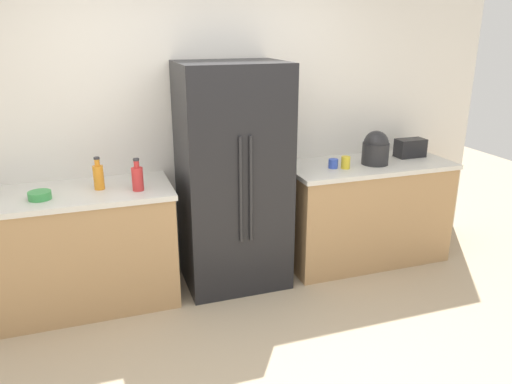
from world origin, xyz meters
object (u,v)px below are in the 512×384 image
at_px(bowl_a, 40,195).
at_px(toaster, 410,148).
at_px(rice_cooker, 376,148).
at_px(bottle_a, 99,176).
at_px(bottle_b, 138,178).
at_px(cup_c, 346,162).
at_px(refrigerator, 233,178).
at_px(cup_b, 333,164).

bearing_deg(bowl_a, toaster, 3.08).
relative_size(rice_cooker, bottle_a, 1.20).
bearing_deg(bottle_b, bottle_a, 155.72).
relative_size(rice_cooker, bottle_b, 1.22).
bearing_deg(toaster, rice_cooker, -165.14).
distance_m(toaster, bottle_b, 2.51).
xyz_separation_m(toaster, cup_c, (-0.76, -0.16, -0.03)).
bearing_deg(toaster, cup_c, -167.98).
distance_m(refrigerator, toaster, 1.75).
bearing_deg(toaster, bottle_b, -175.62).
relative_size(refrigerator, bowl_a, 11.64).
distance_m(toaster, bottle_a, 2.78).
relative_size(bottle_a, cup_c, 2.35).
bearing_deg(bottle_b, bowl_a, 178.24).
height_order(toaster, rice_cooker, rice_cooker).
bearing_deg(cup_c, cup_b, 152.40).
bearing_deg(bowl_a, bottle_b, -1.76).
height_order(rice_cooker, cup_b, rice_cooker).
relative_size(bottle_b, cup_b, 2.93).
relative_size(bottle_a, bowl_a, 1.57).
xyz_separation_m(refrigerator, bottle_b, (-0.77, -0.12, 0.11)).
height_order(rice_cooker, cup_c, rice_cooker).
height_order(toaster, bottle_b, bottle_b).
bearing_deg(bowl_a, cup_b, 1.40).
xyz_separation_m(cup_b, cup_c, (0.09, -0.05, 0.01)).
distance_m(toaster, rice_cooker, 0.47).
bearing_deg(toaster, cup_b, -172.37).
bearing_deg(cup_b, bottle_a, 178.68).
xyz_separation_m(cup_b, bowl_a, (-2.33, -0.06, -0.01)).
bearing_deg(bottle_b, cup_c, 0.98).
distance_m(refrigerator, rice_cooker, 1.30).
bearing_deg(cup_b, toaster, 7.63).
bearing_deg(bottle_a, bottle_b, -24.28).
bearing_deg(toaster, refrigerator, -177.52).
height_order(bottle_b, cup_b, bottle_b).
xyz_separation_m(bottle_a, bottle_b, (0.27, -0.12, -0.00)).
xyz_separation_m(bottle_a, bowl_a, (-0.41, -0.10, -0.07)).
bearing_deg(bowl_a, cup_c, 0.21).
xyz_separation_m(bottle_b, cup_c, (1.74, 0.03, -0.04)).
distance_m(rice_cooker, bottle_a, 2.33).
bearing_deg(bowl_a, bottle_a, 13.99).
bearing_deg(rice_cooker, toaster, 14.86).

